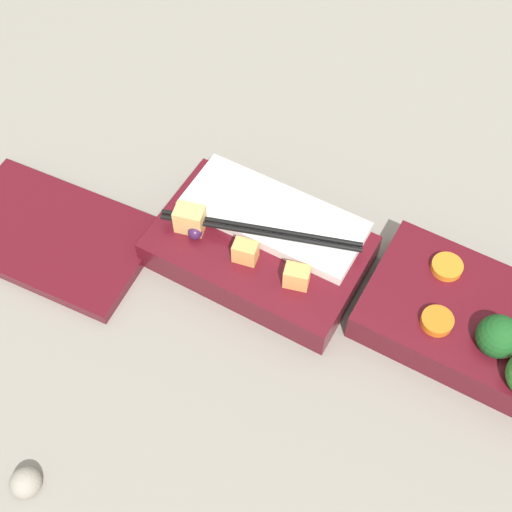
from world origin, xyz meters
TOP-DOWN VIEW (x-y plane):
  - ground_plane at (0.00, 0.00)m, footprint 3.00×3.00m
  - bento_tray_vegetable at (-0.13, -0.03)m, footprint 0.21×0.13m
  - bento_tray_rice at (0.10, -0.01)m, footprint 0.21×0.13m
  - bento_lid at (0.31, 0.08)m, footprint 0.22×0.15m
  - pebble_1 at (0.17, 0.30)m, footprint 0.03×0.03m

SIDE VIEW (x-z plane):
  - ground_plane at x=0.00m, z-range 0.00..0.00m
  - bento_lid at x=0.31m, z-range 0.00..0.01m
  - pebble_1 at x=0.17m, z-range -0.01..0.02m
  - bento_tray_rice at x=0.10m, z-range -0.01..0.06m
  - bento_tray_vegetable at x=-0.13m, z-range -0.01..0.06m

